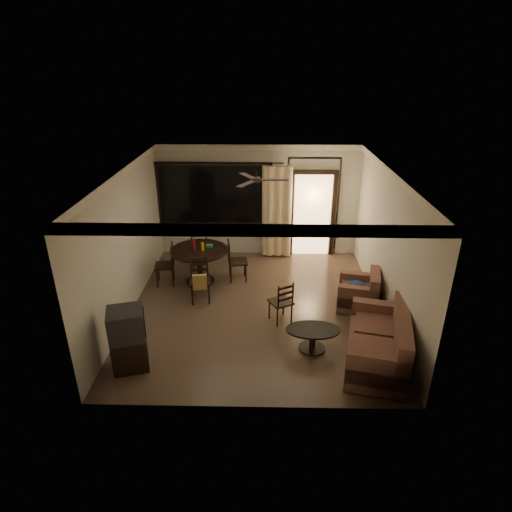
{
  "coord_description": "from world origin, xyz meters",
  "views": [
    {
      "loc": [
        0.16,
        -7.48,
        4.57
      ],
      "look_at": [
        -0.01,
        0.2,
        1.06
      ],
      "focal_mm": 30.0,
      "sensor_mm": 36.0,
      "label": 1
    }
  ],
  "objects_px": {
    "dining_chair_south": "(200,288)",
    "armchair": "(360,293)",
    "dining_chair_west": "(166,272)",
    "dining_chair_north": "(200,256)",
    "side_chair": "(281,309)",
    "tv_cabinet": "(128,339)",
    "coffee_table": "(313,336)",
    "dining_table": "(199,256)",
    "sofa": "(381,345)",
    "dining_chair_east": "(237,268)"
  },
  "relations": [
    {
      "from": "dining_chair_east",
      "to": "dining_chair_south",
      "type": "height_order",
      "value": "same"
    },
    {
      "from": "dining_chair_south",
      "to": "dining_table",
      "type": "bearing_deg",
      "value": 89.91
    },
    {
      "from": "armchair",
      "to": "sofa",
      "type": "bearing_deg",
      "value": -78.56
    },
    {
      "from": "side_chair",
      "to": "dining_table",
      "type": "bearing_deg",
      "value": -70.52
    },
    {
      "from": "dining_table",
      "to": "sofa",
      "type": "relative_size",
      "value": 0.67
    },
    {
      "from": "dining_table",
      "to": "dining_chair_west",
      "type": "height_order",
      "value": "dining_table"
    },
    {
      "from": "dining_chair_west",
      "to": "tv_cabinet",
      "type": "bearing_deg",
      "value": -7.59
    },
    {
      "from": "coffee_table",
      "to": "side_chair",
      "type": "xyz_separation_m",
      "value": [
        -0.52,
        0.88,
        -0.01
      ]
    },
    {
      "from": "dining_chair_south",
      "to": "dining_chair_north",
      "type": "height_order",
      "value": "same"
    },
    {
      "from": "dining_chair_north",
      "to": "sofa",
      "type": "height_order",
      "value": "dining_chair_north"
    },
    {
      "from": "sofa",
      "to": "coffee_table",
      "type": "xyz_separation_m",
      "value": [
        -1.07,
        0.37,
        -0.09
      ]
    },
    {
      "from": "sofa",
      "to": "dining_chair_south",
      "type": "bearing_deg",
      "value": 162.07
    },
    {
      "from": "tv_cabinet",
      "to": "coffee_table",
      "type": "xyz_separation_m",
      "value": [
        3.01,
        0.53,
        -0.26
      ]
    },
    {
      "from": "dining_chair_west",
      "to": "dining_chair_north",
      "type": "height_order",
      "value": "same"
    },
    {
      "from": "dining_chair_east",
      "to": "dining_table",
      "type": "bearing_deg",
      "value": 89.93
    },
    {
      "from": "dining_chair_north",
      "to": "coffee_table",
      "type": "relative_size",
      "value": 1.02
    },
    {
      "from": "dining_chair_east",
      "to": "dining_chair_north",
      "type": "bearing_deg",
      "value": 46.76
    },
    {
      "from": "dining_chair_west",
      "to": "armchair",
      "type": "height_order",
      "value": "dining_chair_west"
    },
    {
      "from": "armchair",
      "to": "side_chair",
      "type": "height_order",
      "value": "side_chair"
    },
    {
      "from": "tv_cabinet",
      "to": "dining_table",
      "type": "bearing_deg",
      "value": 60.16
    },
    {
      "from": "dining_table",
      "to": "tv_cabinet",
      "type": "distance_m",
      "value": 3.07
    },
    {
      "from": "side_chair",
      "to": "armchair",
      "type": "bearing_deg",
      "value": 169.83
    },
    {
      "from": "dining_chair_west",
      "to": "dining_chair_south",
      "type": "xyz_separation_m",
      "value": [
        0.88,
        -0.73,
        0.02
      ]
    },
    {
      "from": "dining_chair_south",
      "to": "dining_chair_north",
      "type": "bearing_deg",
      "value": 90.0
    },
    {
      "from": "dining_chair_south",
      "to": "dining_chair_north",
      "type": "distance_m",
      "value": 1.64
    },
    {
      "from": "tv_cabinet",
      "to": "side_chair",
      "type": "height_order",
      "value": "tv_cabinet"
    },
    {
      "from": "tv_cabinet",
      "to": "sofa",
      "type": "distance_m",
      "value": 4.08
    },
    {
      "from": "dining_chair_north",
      "to": "tv_cabinet",
      "type": "bearing_deg",
      "value": 72.59
    },
    {
      "from": "dining_table",
      "to": "armchair",
      "type": "bearing_deg",
      "value": -17.21
    },
    {
      "from": "dining_chair_west",
      "to": "side_chair",
      "type": "height_order",
      "value": "dining_chair_west"
    },
    {
      "from": "dining_table",
      "to": "dining_chair_east",
      "type": "distance_m",
      "value": 0.9
    },
    {
      "from": "armchair",
      "to": "side_chair",
      "type": "relative_size",
      "value": 1.06
    },
    {
      "from": "dining_chair_south",
      "to": "tv_cabinet",
      "type": "xyz_separation_m",
      "value": [
        -0.84,
        -2.14,
        0.23
      ]
    },
    {
      "from": "dining_chair_west",
      "to": "armchair",
      "type": "xyz_separation_m",
      "value": [
        4.14,
        -0.93,
        0.04
      ]
    },
    {
      "from": "dining_chair_north",
      "to": "side_chair",
      "type": "distance_m",
      "value": 3.02
    },
    {
      "from": "dining_chair_west",
      "to": "dining_chair_east",
      "type": "xyz_separation_m",
      "value": [
        1.58,
        0.24,
        0.0
      ]
    },
    {
      "from": "sofa",
      "to": "side_chair",
      "type": "bearing_deg",
      "value": 155.51
    },
    {
      "from": "dining_chair_south",
      "to": "coffee_table",
      "type": "distance_m",
      "value": 2.7
    },
    {
      "from": "dining_table",
      "to": "sofa",
      "type": "distance_m",
      "value": 4.4
    },
    {
      "from": "tv_cabinet",
      "to": "coffee_table",
      "type": "bearing_deg",
      "value": -6.39
    },
    {
      "from": "dining_chair_south",
      "to": "sofa",
      "type": "bearing_deg",
      "value": -39.77
    },
    {
      "from": "dining_table",
      "to": "armchair",
      "type": "distance_m",
      "value": 3.55
    },
    {
      "from": "dining_chair_east",
      "to": "dining_chair_south",
      "type": "relative_size",
      "value": 1.0
    },
    {
      "from": "coffee_table",
      "to": "dining_chair_west",
      "type": "bearing_deg",
      "value": 142.41
    },
    {
      "from": "sofa",
      "to": "armchair",
      "type": "relative_size",
      "value": 2.03
    },
    {
      "from": "dining_chair_west",
      "to": "dining_chair_south",
      "type": "relative_size",
      "value": 1.0
    },
    {
      "from": "dining_chair_south",
      "to": "armchair",
      "type": "distance_m",
      "value": 3.26
    },
    {
      "from": "dining_chair_north",
      "to": "dining_chair_south",
      "type": "bearing_deg",
      "value": 90.0
    },
    {
      "from": "sofa",
      "to": "side_chair",
      "type": "xyz_separation_m",
      "value": [
        -1.59,
        1.25,
        -0.11
      ]
    },
    {
      "from": "dining_chair_east",
      "to": "tv_cabinet",
      "type": "distance_m",
      "value": 3.48
    }
  ]
}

